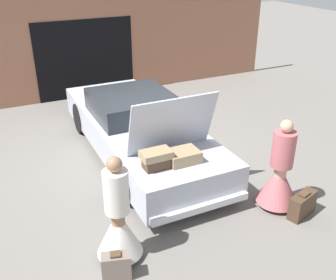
{
  "coord_description": "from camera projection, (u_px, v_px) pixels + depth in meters",
  "views": [
    {
      "loc": [
        -2.66,
        -6.96,
        3.96
      ],
      "look_at": [
        0.0,
        -1.42,
        0.94
      ],
      "focal_mm": 42.0,
      "sensor_mm": 36.0,
      "label": 1
    }
  ],
  "objects": [
    {
      "name": "person_left",
      "position": [
        118.0,
        224.0,
        5.36
      ],
      "size": [
        0.65,
        0.65,
        1.61
      ],
      "rotation": [
        0.0,
        0.0,
        -1.52
      ],
      "color": "#997051",
      "rests_on": "ground_plane"
    },
    {
      "name": "car",
      "position": [
        138.0,
        129.0,
        8.15
      ],
      "size": [
        1.86,
        5.25,
        1.82
      ],
      "color": "#B2B7C6",
      "rests_on": "ground_plane"
    },
    {
      "name": "suitcase_beside_left_person",
      "position": [
        116.0,
        266.0,
        5.16
      ],
      "size": [
        0.42,
        0.29,
        0.41
      ],
      "color": "#75665B",
      "rests_on": "ground_plane"
    },
    {
      "name": "garage_wall_back",
      "position": [
        84.0,
        49.0,
        11.07
      ],
      "size": [
        12.0,
        0.14,
        2.8
      ],
      "color": "#9E664C",
      "rests_on": "ground_plane"
    },
    {
      "name": "person_right",
      "position": [
        279.0,
        177.0,
        6.48
      ],
      "size": [
        0.7,
        0.7,
        1.57
      ],
      "rotation": [
        0.0,
        0.0,
        1.64
      ],
      "color": "tan",
      "rests_on": "ground_plane"
    },
    {
      "name": "suitcase_beside_right_person",
      "position": [
        302.0,
        205.0,
        6.37
      ],
      "size": [
        0.58,
        0.35,
        0.43
      ],
      "color": "#473323",
      "rests_on": "ground_plane"
    },
    {
      "name": "ground_plane",
      "position": [
        139.0,
        153.0,
        8.41
      ],
      "size": [
        40.0,
        40.0,
        0.0
      ],
      "primitive_type": "plane",
      "color": "slate"
    }
  ]
}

